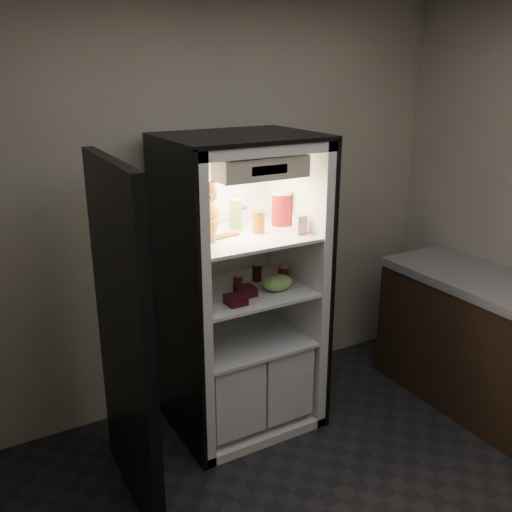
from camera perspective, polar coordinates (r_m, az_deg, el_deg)
The scene contains 16 objects.
room_shell at distance 2.28m, azimuth 14.89°, elevation 1.99°, with size 3.60×3.60×3.60m.
refrigerator at distance 3.61m, azimuth -1.72°, elevation -5.18°, with size 0.90×0.72×1.88m.
fridge_door at distance 2.96m, azimuth -13.00°, elevation -8.71°, with size 0.09×0.87×1.85m.
tabby_cat at distance 3.30m, azimuth -5.22°, elevation 4.24°, with size 0.32×0.38×0.39m.
parmesan_shaker at distance 3.44m, azimuth -2.04°, elevation 4.12°, with size 0.08×0.08×0.19m.
mayo_tub at distance 3.56m, azimuth -1.60°, elevation 4.05°, with size 0.09×0.09×0.13m.
salsa_jar at distance 3.41m, azimuth 0.26°, elevation 3.41°, with size 0.07×0.07×0.13m.
pepper_jar at distance 3.57m, azimuth 2.58°, elevation 4.82°, with size 0.13×0.13×0.22m.
cream_carton at distance 3.40m, azimuth 4.39°, elevation 3.16°, with size 0.07×0.07×0.11m, color white.
soda_can_a at distance 3.62m, azimuth 0.10°, elevation -1.66°, with size 0.06×0.06×0.11m.
soda_can_b at distance 3.62m, azimuth 2.80°, elevation -1.61°, with size 0.06×0.06×0.12m.
soda_can_c at distance 3.55m, azimuth 2.77°, elevation -1.99°, with size 0.07×0.07×0.12m.
condiment_jar at distance 3.53m, azimuth -1.83°, elevation -2.49°, with size 0.06×0.06×0.08m.
grape_bag at distance 3.47m, azimuth 2.16°, elevation -2.68°, with size 0.20×0.14×0.10m, color #7EB856.
berry_box_left at distance 3.28m, azimuth -2.04°, elevation -4.39°, with size 0.11×0.11×0.06m, color #490C14.
berry_box_right at distance 3.40m, azimuth -1.04°, elevation -3.53°, with size 0.11×0.11×0.06m, color #490C14.
Camera 1 is at (-1.56, -1.53, 2.24)m, focal length 40.00 mm.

